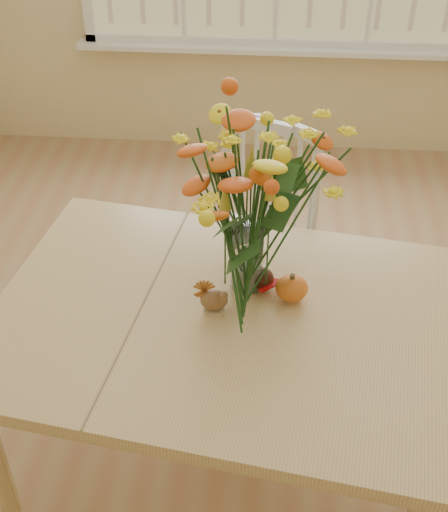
{
  "coord_description": "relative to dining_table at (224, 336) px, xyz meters",
  "views": [
    {
      "loc": [
        0.0,
        -1.88,
        2.26
      ],
      "look_at": [
        -0.12,
        -0.28,
        1.01
      ],
      "focal_mm": 48.0,
      "sensor_mm": 36.0,
      "label": 1
    }
  ],
  "objects": [
    {
      "name": "flower_vase",
      "position": [
        0.06,
        0.15,
        0.44
      ],
      "size": [
        0.49,
        0.49,
        0.58
      ],
      "color": "white",
      "rests_on": "dining_table"
    },
    {
      "name": "turkey_figurine",
      "position": [
        -0.03,
        0.02,
        0.14
      ],
      "size": [
        0.09,
        0.07,
        0.11
      ],
      "rotation": [
        0.0,
        0.0,
        0.09
      ],
      "color": "#CCB78C",
      "rests_on": "dining_table"
    },
    {
      "name": "windsor_chair",
      "position": [
        0.09,
        0.8,
        -0.14
      ],
      "size": [
        0.59,
        0.57,
        0.99
      ],
      "rotation": [
        0.0,
        0.0,
        -0.37
      ],
      "color": "white",
      "rests_on": "floor"
    },
    {
      "name": "floor",
      "position": [
        0.12,
        0.3,
        -0.7
      ],
      "size": [
        4.0,
        4.5,
        0.01
      ],
      "primitive_type": "cube",
      "color": "#AC7B53",
      "rests_on": "ground"
    },
    {
      "name": "dining_table",
      "position": [
        0.0,
        0.0,
        0.0
      ],
      "size": [
        1.61,
        1.26,
        0.79
      ],
      "rotation": [
        0.0,
        0.0,
        -0.15
      ],
      "color": "tan",
      "rests_on": "floor"
    },
    {
      "name": "dark_gourd",
      "position": [
        0.12,
        0.14,
        0.13
      ],
      "size": [
        0.12,
        0.08,
        0.07
      ],
      "color": "#38160F",
      "rests_on": "dining_table"
    },
    {
      "name": "pumpkin",
      "position": [
        0.21,
        0.09,
        0.13
      ],
      "size": [
        0.11,
        0.11,
        0.08
      ],
      "primitive_type": "ellipsoid",
      "color": "#D55F19",
      "rests_on": "dining_table"
    }
  ]
}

